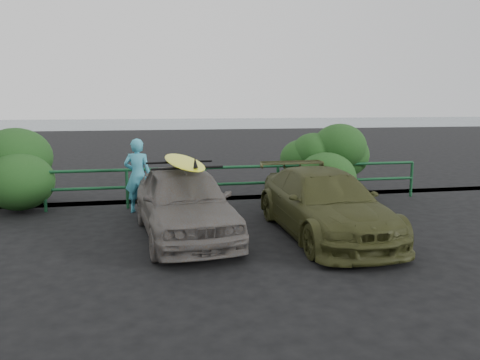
% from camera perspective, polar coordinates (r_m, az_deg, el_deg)
% --- Properties ---
extents(ground, '(80.00, 80.00, 0.00)m').
position_cam_1_polar(ground, '(7.62, -7.34, -11.40)').
color(ground, black).
extents(ocean, '(200.00, 200.00, 0.00)m').
position_cam_1_polar(ocean, '(67.17, -10.77, 6.99)').
color(ocean, slate).
rests_on(ocean, ground).
extents(guardrail, '(14.00, 0.08, 1.04)m').
position_cam_1_polar(guardrail, '(12.32, -8.94, -0.87)').
color(guardrail, '#134323').
rests_on(guardrail, ground).
extents(shrub_right, '(3.20, 2.40, 1.91)m').
position_cam_1_polar(shrub_right, '(13.84, 12.09, 1.98)').
color(shrub_right, '#1F481A').
rests_on(shrub_right, ground).
extents(sedan, '(2.13, 4.40, 1.45)m').
position_cam_1_polar(sedan, '(9.51, -6.85, -2.62)').
color(sedan, '#5F5A55').
rests_on(sedan, ground).
extents(olive_vehicle, '(1.95, 4.59, 1.32)m').
position_cam_1_polar(olive_vehicle, '(9.73, 10.27, -2.81)').
color(olive_vehicle, '#3A3D1B').
rests_on(olive_vehicle, ground).
extents(man, '(0.75, 0.58, 1.84)m').
position_cam_1_polar(man, '(11.76, -12.35, 0.51)').
color(man, '#3FA2BD').
rests_on(man, ground).
extents(roof_rack, '(1.48, 1.10, 0.05)m').
position_cam_1_polar(roof_rack, '(9.38, -6.94, 1.84)').
color(roof_rack, black).
rests_on(roof_rack, sedan).
extents(surfboard, '(0.91, 3.00, 0.09)m').
position_cam_1_polar(surfboard, '(9.38, -6.94, 2.25)').
color(surfboard, '#F5FF1A').
rests_on(surfboard, roof_rack).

